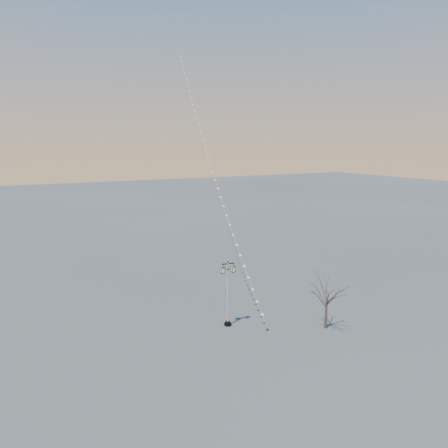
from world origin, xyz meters
TOP-DOWN VIEW (x-y plane):
  - ground at (0.00, 0.00)m, footprint 300.00×300.00m
  - street_lamp at (-2.00, 3.92)m, footprint 1.45×0.64m
  - bare_tree at (5.08, -0.43)m, footprint 2.63×2.63m
  - kite_train at (4.45, 20.36)m, footprint 8.60×38.32m

SIDE VIEW (x-z plane):
  - ground at x=0.00m, z-range 0.00..0.00m
  - bare_tree at x=5.08m, z-range 0.85..5.21m
  - street_lamp at x=-2.00m, z-range 0.31..6.04m
  - kite_train at x=4.45m, z-range -0.12..29.54m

